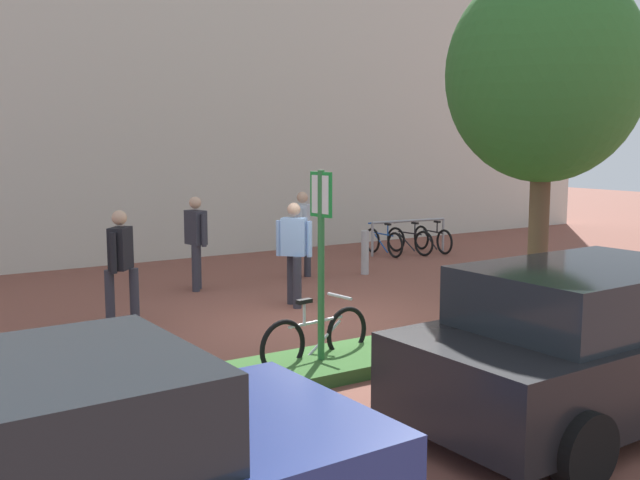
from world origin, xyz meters
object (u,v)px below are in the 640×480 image
(bollard_steel, at_px, (365,253))
(person_shirt_blue, at_px, (303,229))
(parking_sign_post, at_px, (321,242))
(bike_at_sign, at_px, (316,338))
(tree_sidewalk, at_px, (545,75))
(person_suited_navy, at_px, (121,260))
(bike_rack_cluster, at_px, (409,239))
(person_shirt_white, at_px, (294,247))
(person_suited_dark, at_px, (196,237))
(car_black_suv, at_px, (596,343))

(bollard_steel, xyz_separation_m, person_shirt_blue, (-1.25, 0.40, 0.53))
(parking_sign_post, height_order, bike_at_sign, parking_sign_post)
(tree_sidewalk, bearing_deg, person_suited_navy, 143.58)
(person_suited_navy, bearing_deg, bike_rack_cluster, 21.64)
(bike_rack_cluster, xyz_separation_m, person_shirt_white, (-5.29, -3.45, 0.63))
(bike_at_sign, bearing_deg, parking_sign_post, -109.43)
(person_shirt_blue, bearing_deg, bike_at_sign, -119.82)
(tree_sidewalk, relative_size, person_suited_dark, 2.97)
(bollard_steel, xyz_separation_m, car_black_suv, (-2.78, -7.64, 0.31))
(tree_sidewalk, height_order, car_black_suv, tree_sidewalk)
(parking_sign_post, distance_m, person_suited_dark, 5.40)
(bike_rack_cluster, distance_m, bollard_steel, 3.07)
(person_shirt_white, bearing_deg, bike_rack_cluster, 33.11)
(parking_sign_post, xyz_separation_m, bike_at_sign, (0.09, 0.24, -1.22))
(person_suited_dark, xyz_separation_m, person_suited_navy, (-1.98, -1.86, 0.00))
(tree_sidewalk, bearing_deg, bike_rack_cluster, 64.25)
(person_shirt_white, bearing_deg, bike_at_sign, -116.18)
(person_suited_dark, bearing_deg, bike_at_sign, -97.14)
(tree_sidewalk, distance_m, bike_at_sign, 4.78)
(bike_rack_cluster, distance_m, person_suited_dark, 6.29)
(person_shirt_white, relative_size, car_black_suv, 0.40)
(parking_sign_post, distance_m, car_black_suv, 3.16)
(bike_at_sign, xyz_separation_m, person_shirt_white, (1.46, 2.98, 0.63))
(bike_at_sign, xyz_separation_m, bike_rack_cluster, (6.75, 6.43, -0.00))
(parking_sign_post, xyz_separation_m, car_black_suv, (1.50, -2.66, -0.81))
(person_shirt_white, bearing_deg, car_black_suv, -90.51)
(bike_rack_cluster, xyz_separation_m, car_black_suv, (-5.34, -9.33, 0.41))
(person_suited_navy, xyz_separation_m, car_black_suv, (2.76, -6.12, -0.23))
(person_suited_dark, height_order, person_shirt_blue, same)
(person_shirt_blue, xyz_separation_m, person_shirt_white, (-1.48, -2.15, 0.00))
(bike_rack_cluster, height_order, person_shirt_blue, person_shirt_blue)
(bike_at_sign, relative_size, person_shirt_white, 0.97)
(person_suited_dark, xyz_separation_m, person_shirt_blue, (2.31, 0.06, 0.00))
(person_shirt_white, xyz_separation_m, car_black_suv, (-0.05, -5.88, -0.23))
(bollard_steel, bearing_deg, tree_sidewalk, -98.00)
(tree_sidewalk, xyz_separation_m, bollard_steel, (0.71, 5.08, -3.16))
(person_suited_dark, relative_size, person_shirt_blue, 1.00)
(tree_sidewalk, relative_size, person_shirt_blue, 2.97)
(person_suited_navy, relative_size, car_black_suv, 0.40)
(bike_rack_cluster, xyz_separation_m, bollard_steel, (-2.55, -1.69, 0.10))
(person_suited_dark, height_order, person_suited_navy, same)
(bollard_steel, distance_m, person_suited_navy, 5.77)
(bike_at_sign, bearing_deg, person_shirt_white, 63.82)
(person_shirt_blue, bearing_deg, bollard_steel, -17.71)
(tree_sidewalk, distance_m, person_shirt_white, 4.69)
(bike_at_sign, distance_m, person_suited_dark, 5.16)
(person_shirt_blue, bearing_deg, tree_sidewalk, -84.39)
(person_suited_dark, distance_m, person_shirt_blue, 2.31)
(car_black_suv, bearing_deg, bollard_steel, 69.97)
(car_black_suv, bearing_deg, parking_sign_post, 119.43)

